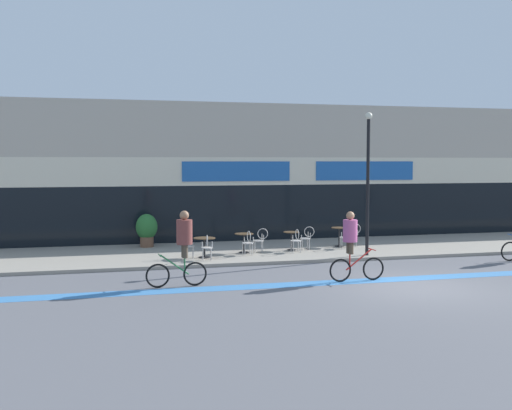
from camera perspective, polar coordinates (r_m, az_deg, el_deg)
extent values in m
plane|color=#5B5B60|center=(17.61, 14.82, -7.60)|extent=(120.00, 120.00, 0.00)
cube|color=gray|center=(24.10, 6.49, -4.17)|extent=(40.00, 5.50, 0.12)
cube|color=#B2A899|center=(28.35, 3.18, 3.13)|extent=(40.00, 4.00, 6.05)
cube|color=black|center=(26.56, 4.41, -0.64)|extent=(38.80, 0.10, 2.40)
cube|color=beige|center=(26.49, 4.42, 3.25)|extent=(39.20, 0.14, 1.20)
cube|color=#1E56A3|center=(25.64, -1.84, 3.22)|extent=(4.70, 0.08, 0.84)
cube|color=#1E56A3|center=(27.51, 10.35, 3.23)|extent=(4.70, 0.08, 0.84)
cube|color=#3D7AB7|center=(18.64, 13.05, -6.90)|extent=(36.00, 0.70, 0.01)
cylinder|color=black|center=(21.49, -4.93, -4.98)|extent=(0.43, 0.43, 0.02)
cylinder|color=black|center=(21.44, -4.93, -4.11)|extent=(0.07, 0.07, 0.69)
cylinder|color=#4C3823|center=(21.39, -4.94, -3.16)|extent=(0.78, 0.78, 0.02)
cylinder|color=black|center=(22.57, -1.14, -4.53)|extent=(0.39, 0.39, 0.02)
cylinder|color=black|center=(22.52, -1.14, -3.68)|extent=(0.07, 0.07, 0.70)
cylinder|color=#4C3823|center=(22.47, -1.14, -2.76)|extent=(0.71, 0.71, 0.02)
cylinder|color=black|center=(23.24, 3.39, -4.28)|extent=(0.34, 0.34, 0.02)
cylinder|color=black|center=(23.19, 3.39, -3.47)|extent=(0.07, 0.07, 0.69)
cylinder|color=#4C3823|center=(23.15, 3.40, -2.59)|extent=(0.62, 0.62, 0.02)
cylinder|color=black|center=(24.40, 7.93, -3.91)|extent=(0.35, 0.35, 0.02)
cylinder|color=black|center=(24.35, 7.94, -3.06)|extent=(0.07, 0.07, 0.75)
cylinder|color=#4C3823|center=(24.30, 7.95, -2.16)|extent=(0.64, 0.64, 0.02)
cylinder|color=#B7B2AD|center=(20.89, -4.70, -4.07)|extent=(0.44, 0.44, 0.03)
cylinder|color=#B7B2AD|center=(21.05, -5.10, -4.63)|extent=(0.03, 0.03, 0.42)
cylinder|color=#B7B2AD|center=(21.07, -4.33, -4.62)|extent=(0.03, 0.03, 0.42)
cylinder|color=#B7B2AD|center=(20.78, -5.06, -4.75)|extent=(0.03, 0.03, 0.42)
cylinder|color=#B7B2AD|center=(20.79, -4.29, -4.74)|extent=(0.03, 0.03, 0.42)
torus|color=#B7B2AD|center=(20.68, -4.68, -3.42)|extent=(0.07, 0.41, 0.41)
cylinder|color=#B7B2AD|center=(20.69, -5.15, -3.80)|extent=(0.03, 0.03, 0.23)
cylinder|color=#B7B2AD|center=(20.71, -4.20, -3.79)|extent=(0.03, 0.03, 0.23)
cylinder|color=#B7B2AD|center=(21.35, -6.40, -3.91)|extent=(0.43, 0.43, 0.03)
cylinder|color=#B7B2AD|center=(21.53, -6.04, -4.44)|extent=(0.03, 0.03, 0.42)
cylinder|color=#B7B2AD|center=(21.25, -5.99, -4.55)|extent=(0.03, 0.03, 0.42)
cylinder|color=#B7B2AD|center=(21.51, -6.79, -4.46)|extent=(0.03, 0.03, 0.42)
cylinder|color=#B7B2AD|center=(21.23, -6.75, -4.57)|extent=(0.03, 0.03, 0.42)
torus|color=#B7B2AD|center=(21.30, -6.86, -3.22)|extent=(0.41, 0.06, 0.41)
cylinder|color=#B7B2AD|center=(21.49, -6.88, -3.52)|extent=(0.03, 0.03, 0.23)
cylinder|color=#B7B2AD|center=(21.15, -6.83, -3.64)|extent=(0.03, 0.03, 0.23)
cylinder|color=#B7B2AD|center=(21.98, -0.82, -3.65)|extent=(0.43, 0.43, 0.03)
cylinder|color=#B7B2AD|center=(22.10, -1.28, -4.19)|extent=(0.03, 0.03, 0.42)
cylinder|color=#B7B2AD|center=(22.18, -0.58, -4.16)|extent=(0.03, 0.03, 0.42)
cylinder|color=#B7B2AD|center=(21.84, -1.06, -4.30)|extent=(0.03, 0.03, 0.42)
cylinder|color=#B7B2AD|center=(21.92, -0.36, -4.26)|extent=(0.03, 0.03, 0.42)
torus|color=#B7B2AD|center=(21.78, -0.69, -3.02)|extent=(0.06, 0.41, 0.41)
cylinder|color=#B7B2AD|center=(21.75, -1.12, -3.39)|extent=(0.03, 0.03, 0.23)
cylinder|color=#B7B2AD|center=(21.85, -0.26, -3.36)|extent=(0.03, 0.03, 0.23)
cylinder|color=#B7B2AD|center=(22.64, 0.22, -3.42)|extent=(0.43, 0.43, 0.03)
cylinder|color=#B7B2AD|center=(22.51, -0.08, -4.04)|extent=(0.03, 0.03, 0.42)
cylinder|color=#B7B2AD|center=(22.78, -0.19, -3.94)|extent=(0.03, 0.03, 0.42)
cylinder|color=#B7B2AD|center=(22.55, 0.63, -4.02)|extent=(0.03, 0.03, 0.42)
cylinder|color=#B7B2AD|center=(22.83, 0.51, -3.92)|extent=(0.03, 0.03, 0.42)
torus|color=#B7B2AD|center=(22.63, 0.64, -2.75)|extent=(0.41, 0.06, 0.41)
cylinder|color=#B7B2AD|center=(22.48, 0.72, -3.14)|extent=(0.03, 0.03, 0.23)
cylinder|color=#B7B2AD|center=(22.82, 0.57, -3.04)|extent=(0.03, 0.03, 0.23)
cylinder|color=#B7B2AD|center=(22.66, 3.81, -3.42)|extent=(0.40, 0.40, 0.03)
cylinder|color=#B7B2AD|center=(22.78, 3.37, -3.95)|extent=(0.03, 0.03, 0.42)
cylinder|color=#B7B2AD|center=(22.87, 4.04, -3.92)|extent=(0.03, 0.03, 0.42)
cylinder|color=#B7B2AD|center=(22.52, 3.57, -4.04)|extent=(0.03, 0.03, 0.42)
cylinder|color=#B7B2AD|center=(22.60, 4.25, -4.02)|extent=(0.03, 0.03, 0.42)
torus|color=#B7B2AD|center=(22.47, 3.94, -2.81)|extent=(0.03, 0.41, 0.41)
cylinder|color=#B7B2AD|center=(22.43, 3.52, -3.17)|extent=(0.03, 0.03, 0.23)
cylinder|color=#B7B2AD|center=(22.53, 4.36, -3.14)|extent=(0.03, 0.03, 0.23)
cylinder|color=#B7B2AD|center=(23.35, 4.68, -3.20)|extent=(0.43, 0.43, 0.03)
cylinder|color=#B7B2AD|center=(23.21, 4.43, -3.80)|extent=(0.03, 0.03, 0.42)
cylinder|color=#B7B2AD|center=(23.48, 4.27, -3.71)|extent=(0.03, 0.03, 0.42)
cylinder|color=#B7B2AD|center=(23.28, 5.10, -3.78)|extent=(0.03, 0.03, 0.42)
cylinder|color=#B7B2AD|center=(23.55, 4.93, -3.69)|extent=(0.03, 0.03, 0.42)
torus|color=#B7B2AD|center=(23.36, 5.09, -2.55)|extent=(0.41, 0.06, 0.41)
cylinder|color=#B7B2AD|center=(23.21, 5.20, -2.93)|extent=(0.03, 0.03, 0.23)
cylinder|color=#B7B2AD|center=(23.54, 4.99, -2.83)|extent=(0.03, 0.03, 0.23)
cylinder|color=#B7B2AD|center=(23.84, 8.43, -3.08)|extent=(0.44, 0.44, 0.03)
cylinder|color=#B7B2AD|center=(23.96, 8.01, -3.58)|extent=(0.03, 0.03, 0.42)
cylinder|color=#B7B2AD|center=(24.04, 8.66, -3.56)|extent=(0.03, 0.03, 0.42)
cylinder|color=#B7B2AD|center=(23.69, 8.19, -3.67)|extent=(0.03, 0.03, 0.42)
cylinder|color=#B7B2AD|center=(23.77, 8.84, -3.65)|extent=(0.03, 0.03, 0.42)
torus|color=#B7B2AD|center=(23.64, 8.55, -2.50)|extent=(0.07, 0.41, 0.41)
cylinder|color=#B7B2AD|center=(23.61, 8.15, -2.83)|extent=(0.03, 0.03, 0.23)
cylinder|color=#B7B2AD|center=(23.71, 8.94, -2.81)|extent=(0.03, 0.03, 0.23)
cylinder|color=#B7B2AD|center=(24.55, 9.13, -2.87)|extent=(0.41, 0.41, 0.03)
cylinder|color=#B7B2AD|center=(24.40, 8.96, -3.45)|extent=(0.03, 0.03, 0.42)
cylinder|color=#B7B2AD|center=(24.65, 8.69, -3.37)|extent=(0.03, 0.03, 0.42)
cylinder|color=#B7B2AD|center=(24.51, 9.56, -3.42)|extent=(0.03, 0.03, 0.42)
cylinder|color=#B7B2AD|center=(24.76, 9.29, -3.34)|extent=(0.03, 0.03, 0.42)
torus|color=#B7B2AD|center=(24.59, 9.50, -2.25)|extent=(0.41, 0.03, 0.41)
cylinder|color=#B7B2AD|center=(24.45, 9.66, -2.61)|extent=(0.03, 0.03, 0.23)
cylinder|color=#B7B2AD|center=(24.76, 9.33, -2.52)|extent=(0.03, 0.03, 0.23)
cylinder|color=brown|center=(24.41, -10.36, -3.43)|extent=(0.54, 0.54, 0.45)
ellipsoid|color=#28662D|center=(24.34, -10.38, -2.05)|extent=(0.86, 0.86, 1.03)
cylinder|color=black|center=(22.10, 10.59, 1.68)|extent=(0.12, 0.12, 4.98)
sphere|color=beige|center=(22.14, 10.68, 8.34)|extent=(0.26, 0.26, 0.26)
torus|color=black|center=(18.34, 11.11, -5.97)|extent=(0.69, 0.07, 0.69)
torus|color=black|center=(17.89, 8.03, -6.18)|extent=(0.69, 0.07, 0.69)
cylinder|color=red|center=(18.08, 9.76, -5.15)|extent=(0.83, 0.07, 0.62)
cylinder|color=red|center=(17.97, 8.92, -5.37)|extent=(0.04, 0.04, 0.48)
cylinder|color=red|center=(18.22, 10.99, -4.17)|extent=(0.04, 0.48, 0.03)
cylinder|color=#4C3D2D|center=(17.98, 8.83, -4.01)|extent=(0.15, 0.15, 0.36)
cylinder|color=#4C3D2D|center=(17.83, 9.04, -4.08)|extent=(0.15, 0.15, 0.36)
cylinder|color=#A84C7F|center=(17.84, 8.95, -2.44)|extent=(0.43, 0.43, 0.65)
sphere|color=#9E7051|center=(17.80, 8.97, -1.01)|extent=(0.24, 0.24, 0.24)
torus|color=black|center=(23.21, 23.02, -4.08)|extent=(0.70, 0.10, 0.70)
cylinder|color=#23519E|center=(23.16, 23.17, -2.62)|extent=(0.06, 0.48, 0.03)
torus|color=black|center=(17.14, -9.34, -6.67)|extent=(0.69, 0.08, 0.69)
torus|color=black|center=(17.29, -5.82, -6.53)|extent=(0.69, 0.08, 0.69)
cylinder|color=#2D753D|center=(17.15, -7.76, -5.65)|extent=(0.82, 0.08, 0.62)
cylinder|color=#2D753D|center=(17.20, -6.81, -5.79)|extent=(0.04, 0.04, 0.48)
cylinder|color=#2D753D|center=(17.04, -9.19, -4.74)|extent=(0.05, 0.48, 0.03)
cylinder|color=#4C3D2D|center=(17.05, -6.77, -4.41)|extent=(0.16, 0.16, 0.38)
cylinder|color=#4C3D2D|center=(17.22, -6.87, -4.32)|extent=(0.16, 0.16, 0.38)
cylinder|color=brown|center=(17.06, -6.84, -2.58)|extent=(0.47, 0.47, 0.70)
sphere|color=#9E7051|center=(17.01, -6.85, -0.98)|extent=(0.26, 0.26, 0.26)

